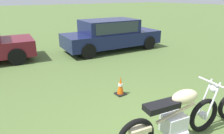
{
  "coord_description": "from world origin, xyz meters",
  "views": [
    {
      "loc": [
        -2.45,
        -1.5,
        2.46
      ],
      "look_at": [
        0.17,
        2.3,
        0.84
      ],
      "focal_mm": 32.76,
      "sensor_mm": 36.0,
      "label": 1
    }
  ],
  "objects": [
    {
      "name": "traffic_cone",
      "position": [
        0.48,
        2.36,
        0.23
      ],
      "size": [
        0.25,
        0.25,
        0.5
      ],
      "color": "#EA590F",
      "rests_on": "ground"
    },
    {
      "name": "car_navy",
      "position": [
        2.92,
        6.4,
        0.8
      ],
      "size": [
        4.69,
        2.14,
        1.43
      ],
      "rotation": [
        0.0,
        0.0,
        -0.08
      ],
      "color": "#161E4C",
      "rests_on": "ground"
    },
    {
      "name": "motorcycle_cream",
      "position": [
        0.14,
        0.36,
        0.49
      ],
      "size": [
        2.15,
        0.68,
        1.02
      ],
      "rotation": [
        0.0,
        0.0,
        -0.16
      ],
      "color": "black",
      "rests_on": "ground"
    }
  ]
}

